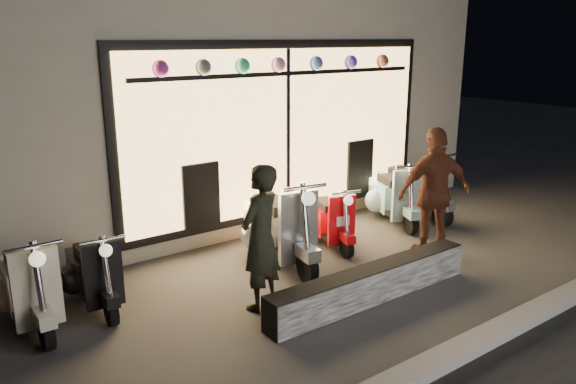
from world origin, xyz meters
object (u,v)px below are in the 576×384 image
(graffiti_barrier, at_px, (372,284))
(woman, at_px, (435,193))
(scooter_silver, at_px, (277,226))
(scooter_red, at_px, (327,219))
(man, at_px, (260,237))

(graffiti_barrier, relative_size, woman, 1.60)
(scooter_silver, bearing_deg, woman, -23.49)
(scooter_silver, height_order, scooter_red, scooter_silver)
(scooter_red, height_order, woman, woman)
(graffiti_barrier, bearing_deg, scooter_red, 65.02)
(woman, bearing_deg, scooter_silver, -10.95)
(scooter_red, height_order, man, man)
(scooter_red, relative_size, man, 0.76)
(scooter_red, bearing_deg, woman, -40.19)
(man, relative_size, woman, 0.91)
(scooter_red, distance_m, man, 2.25)
(woman, bearing_deg, graffiti_barrier, 38.75)
(scooter_red, xyz_separation_m, man, (-1.90, -1.11, 0.46))
(graffiti_barrier, relative_size, scooter_red, 2.30)
(graffiti_barrier, height_order, woman, woman)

